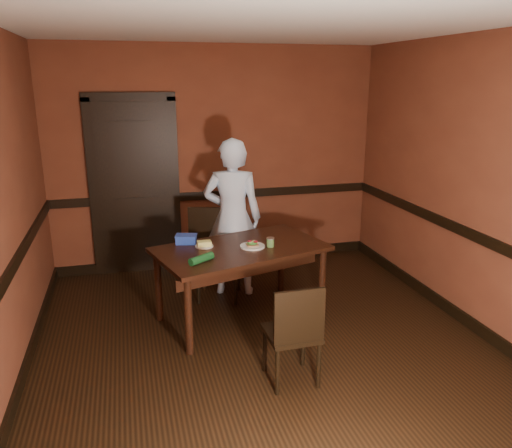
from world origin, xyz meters
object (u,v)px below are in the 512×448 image
chair_far (219,255)px  sandwich_plate (252,245)px  chair_near (291,331)px  cheese_saucer (204,244)px  food_tub (186,239)px  person (233,218)px  dining_table (241,283)px  sauce_jar (270,242)px

chair_far → sandwich_plate: (0.23, -0.58, 0.28)m
chair_near → sandwich_plate: bearing=-89.5°
chair_near → sandwich_plate: (-0.03, 1.10, 0.34)m
chair_far → sandwich_plate: chair_far is taller
cheese_saucer → food_tub: food_tub is taller
person → sandwich_plate: size_ratio=7.20×
person → sandwich_plate: (0.05, -0.68, -0.10)m
dining_table → chair_near: (0.14, -1.13, 0.05)m
chair_near → dining_table: bearing=-84.1°
food_tub → person: bearing=50.9°
cheese_saucer → person: bearing=54.0°
person → cheese_saucer: 0.68m
person → cheese_saucer: (-0.40, -0.55, -0.09)m
chair_near → person: 1.84m
chair_near → person: bearing=-88.6°
sauce_jar → cheese_saucer: size_ratio=0.51×
person → sauce_jar: bearing=123.5°
chair_far → cheese_saucer: size_ratio=5.48×
person → food_tub: size_ratio=7.33×
chair_far → sandwich_plate: size_ratio=4.05×
chair_far → person: 0.43m
food_tub → cheese_saucer: bearing=-28.4°
chair_near → cheese_saucer: bearing=-70.0°
chair_near → person: (-0.07, 1.78, 0.44)m
cheese_saucer → chair_far: bearing=64.1°
dining_table → person: size_ratio=0.93×
sauce_jar → food_tub: bearing=158.4°
dining_table → sauce_jar: size_ratio=17.85×
sandwich_plate → person: bearing=93.9°
chair_near → food_tub: size_ratio=3.58×
person → food_tub: bearing=52.6°
dining_table → cheese_saucer: bearing=147.7°
dining_table → chair_near: chair_near is taller
sandwich_plate → sauce_jar: 0.18m
person → sauce_jar: size_ratio=19.27×
food_tub → dining_table: bearing=-11.7°
sandwich_plate → cheese_saucer: sandwich_plate is taller
chair_far → sauce_jar: (0.40, -0.61, 0.31)m
food_tub → sandwich_plate: bearing=-9.8°
person → food_tub: (-0.55, -0.40, -0.07)m
dining_table → chair_far: chair_far is taller
dining_table → food_tub: bearing=137.6°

